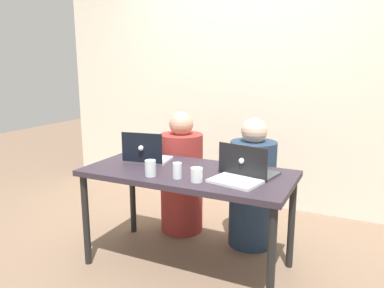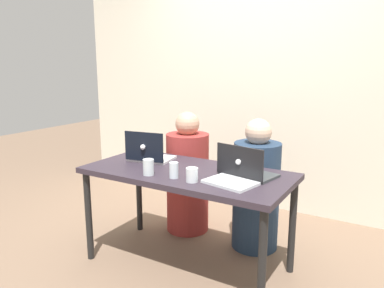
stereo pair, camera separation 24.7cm
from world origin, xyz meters
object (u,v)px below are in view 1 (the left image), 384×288
at_px(laptop_back_right, 248,168).
at_px(water_glass_left, 150,169).
at_px(person_on_right, 252,190).
at_px(water_glass_center, 177,172).
at_px(person_on_left, 182,179).
at_px(laptop_front_right, 239,174).
at_px(water_glass_right, 197,176).
at_px(laptop_back_left, 146,155).

relative_size(laptop_back_right, water_glass_left, 3.62).
relative_size(person_on_right, water_glass_center, 10.05).
relative_size(person_on_left, water_glass_left, 9.77).
height_order(person_on_right, laptop_front_right, person_on_right).
xyz_separation_m(person_on_right, water_glass_right, (-0.16, -0.74, 0.30)).
bearing_deg(laptop_back_right, person_on_left, -20.68).
bearing_deg(water_glass_left, person_on_left, 101.39).
distance_m(water_glass_left, water_glass_right, 0.33).
bearing_deg(person_on_left, laptop_back_left, 71.18).
relative_size(laptop_back_left, water_glass_right, 3.91).
height_order(person_on_right, laptop_back_left, person_on_right).
distance_m(water_glass_left, water_glass_center, 0.19).
relative_size(water_glass_center, water_glass_right, 1.16).
relative_size(water_glass_left, water_glass_right, 1.20).
relative_size(water_glass_left, water_glass_center, 1.04).
bearing_deg(water_glass_center, water_glass_right, -3.56).
xyz_separation_m(person_on_right, water_glass_center, (-0.31, -0.73, 0.31)).
distance_m(laptop_back_right, water_glass_center, 0.48).
height_order(person_on_left, water_glass_right, person_on_left).
xyz_separation_m(laptop_back_right, laptop_back_left, (-0.81, 0.00, 0.00)).
bearing_deg(water_glass_left, water_glass_center, 9.49).
xyz_separation_m(laptop_back_left, laptop_front_right, (0.80, -0.16, -0.00)).
height_order(laptop_back_right, water_glass_center, laptop_back_right).
height_order(laptop_back_right, laptop_back_left, laptop_back_left).
xyz_separation_m(laptop_back_left, water_glass_left, (0.22, -0.30, -0.00)).
bearing_deg(laptop_front_right, laptop_back_left, -178.77).
height_order(water_glass_center, water_glass_right, water_glass_center).
relative_size(laptop_back_left, laptop_front_right, 1.02).
height_order(person_on_left, laptop_back_right, person_on_left).
bearing_deg(laptop_back_left, laptop_back_right, 170.98).
bearing_deg(water_glass_right, person_on_right, 77.71).
relative_size(person_on_left, laptop_back_right, 2.70).
xyz_separation_m(person_on_right, laptop_back_left, (-0.72, -0.46, 0.31)).
bearing_deg(water_glass_right, laptop_back_right, 47.64).
xyz_separation_m(person_on_left, laptop_back_left, (-0.07, -0.46, 0.31)).
relative_size(laptop_front_right, water_glass_center, 3.32).
distance_m(person_on_left, laptop_back_left, 0.56).
distance_m(person_on_right, water_glass_left, 0.96).
bearing_deg(laptop_front_right, water_glass_right, -140.07).
xyz_separation_m(person_on_left, laptop_front_right, (0.73, -0.61, 0.31)).
bearing_deg(laptop_back_right, laptop_front_right, 96.23).
bearing_deg(water_glass_left, laptop_front_right, 14.50).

